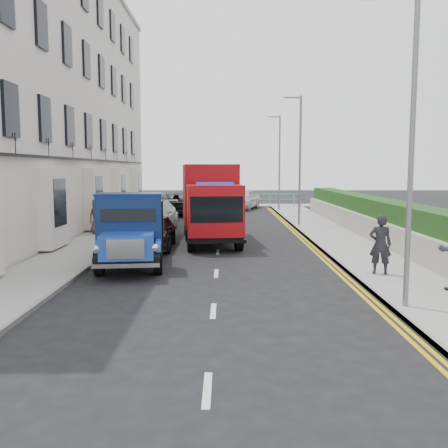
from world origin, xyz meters
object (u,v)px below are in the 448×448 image
Objects in this scene: lamp_near at (407,130)px; pedestrian_east_near at (380,244)px; lamp_mid at (298,153)px; lamp_far at (278,157)px; parked_car_front at (153,231)px; red_lorry at (210,201)px; bedford_lorry at (130,235)px.

lamp_near is 4.60m from pedestrian_east_near.
lamp_near is at bearing 92.09° from pedestrian_east_near.
lamp_mid is 12.94m from pedestrian_east_near.
lamp_far is 4.03× the size of pedestrian_east_near.
parked_car_front is at bearing 127.50° from lamp_near.
lamp_mid is (0.00, 16.00, 0.00)m from lamp_near.
red_lorry is (-4.56, -5.28, -2.21)m from lamp_mid.
lamp_near is at bearing -40.66° from bedford_lorry.
red_lorry is at bearing 38.93° from parked_car_front.
bedford_lorry is 7.59m from pedestrian_east_near.
red_lorry is at bearing -106.61° from lamp_far.
lamp_mid reaches higher than parked_car_front.
lamp_near is 1.34× the size of bedford_lorry.
red_lorry is 3.11m from parked_car_front.
lamp_far is at bearing 65.45° from bedford_lorry.
parked_car_front is (0.11, 4.19, -0.41)m from bedford_lorry.
pedestrian_east_near is (5.16, -7.29, -0.80)m from red_lorry.
red_lorry is at bearing -130.79° from lamp_mid.
lamp_near and lamp_mid have the same top height.
lamp_near is 8.80m from bedford_lorry.
bedford_lorry is (-6.89, 4.64, -2.90)m from lamp_near.
lamp_mid is at bearing -90.00° from lamp_far.
parked_car_front is (-6.78, -17.17, -3.31)m from lamp_far.
red_lorry reaches higher than parked_car_front.
lamp_far is 1.34× the size of bedford_lorry.
lamp_far is 22.63m from bedford_lorry.
red_lorry is (-4.56, 10.72, -2.21)m from lamp_near.
lamp_mid is 13.60m from bedford_lorry.
lamp_mid is 10.41m from parked_car_front.
lamp_near is 1.06× the size of red_lorry.
lamp_near reaches higher than red_lorry.
red_lorry is (-4.56, -15.28, -2.21)m from lamp_far.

